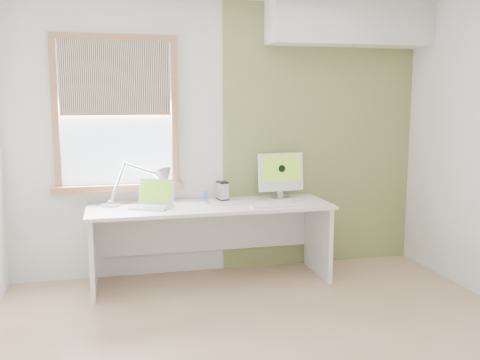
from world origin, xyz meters
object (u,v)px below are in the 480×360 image
object	(u,v)px
external_drive	(222,191)
imac	(281,173)
desk_lamp	(154,181)
desk	(210,224)
laptop	(154,200)

from	to	relation	value
external_drive	imac	world-z (taller)	imac
external_drive	desk_lamp	bearing A→B (deg)	-175.40
desk_lamp	desk	bearing A→B (deg)	-12.44
imac	desk_lamp	bearing A→B (deg)	-179.95
desk	imac	bearing A→B (deg)	8.63
desk	external_drive	bearing A→B (deg)	45.87
desk	laptop	world-z (taller)	laptop
desk_lamp	imac	bearing A→B (deg)	0.05
desk_lamp	external_drive	world-z (taller)	desk_lamp
external_drive	imac	distance (m)	0.59
desk	laptop	xyz separation A→B (m)	(-0.51, -0.04, 0.25)
desk_lamp	laptop	xyz separation A→B (m)	(-0.02, -0.15, -0.15)
desk_lamp	imac	xyz separation A→B (m)	(1.21, 0.00, 0.04)
desk_lamp	external_drive	bearing A→B (deg)	4.60
laptop	imac	bearing A→B (deg)	6.92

